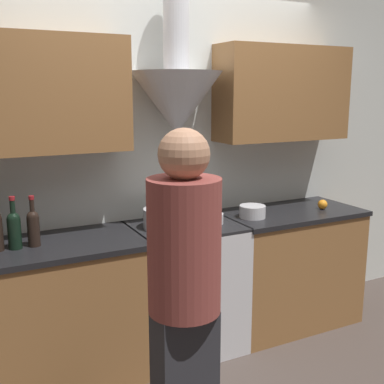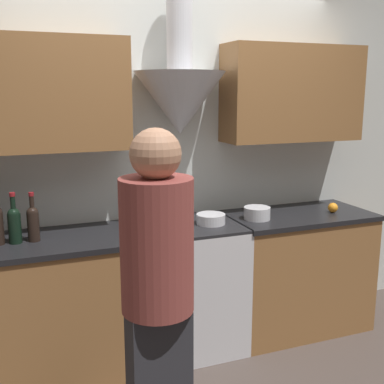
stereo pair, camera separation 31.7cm
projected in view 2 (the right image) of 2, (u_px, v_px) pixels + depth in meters
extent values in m
plane|color=#423833|center=(204.00, 370.00, 3.20)|extent=(12.00, 12.00, 0.00)
cube|color=silver|center=(171.00, 163.00, 3.53)|extent=(8.40, 0.06, 2.60)
cone|color=silver|center=(180.00, 103.00, 3.26)|extent=(0.62, 0.62, 0.42)
cylinder|color=silver|center=(179.00, 24.00, 3.16)|extent=(0.17, 0.17, 0.60)
cube|color=brown|center=(22.00, 94.00, 2.91)|extent=(1.29, 0.32, 0.70)
cube|color=brown|center=(292.00, 94.00, 3.58)|extent=(1.07, 0.32, 0.70)
cube|color=brown|center=(39.00, 312.00, 3.05)|extent=(1.29, 0.60, 0.88)
cube|color=black|center=(34.00, 243.00, 2.96)|extent=(1.31, 0.62, 0.03)
cube|color=brown|center=(295.00, 272.00, 3.73)|extent=(1.07, 0.60, 0.88)
cube|color=black|center=(298.00, 215.00, 3.63)|extent=(1.09, 0.62, 0.03)
cube|color=silver|center=(187.00, 288.00, 3.41)|extent=(0.73, 0.60, 0.90)
cube|color=black|center=(203.00, 310.00, 3.15)|extent=(0.51, 0.01, 0.40)
cube|color=black|center=(187.00, 226.00, 3.31)|extent=(0.73, 0.60, 0.02)
cube|color=silver|center=(174.00, 225.00, 3.57)|extent=(0.73, 0.06, 0.10)
cylinder|color=black|center=(15.00, 229.00, 2.90)|extent=(0.08, 0.08, 0.18)
sphere|color=black|center=(14.00, 214.00, 2.88)|extent=(0.07, 0.07, 0.07)
cylinder|color=black|center=(13.00, 204.00, 2.86)|extent=(0.03, 0.03, 0.09)
cylinder|color=maroon|center=(12.00, 194.00, 2.85)|extent=(0.03, 0.03, 0.02)
cylinder|color=black|center=(33.00, 227.00, 2.93)|extent=(0.07, 0.07, 0.18)
sphere|color=black|center=(32.00, 212.00, 2.92)|extent=(0.07, 0.07, 0.07)
cylinder|color=black|center=(32.00, 203.00, 2.90)|extent=(0.03, 0.03, 0.09)
cylinder|color=maroon|center=(31.00, 194.00, 2.89)|extent=(0.03, 0.03, 0.02)
cylinder|color=silver|center=(164.00, 217.00, 3.24)|extent=(0.27, 0.27, 0.13)
cylinder|color=silver|center=(211.00, 219.00, 3.33)|extent=(0.20, 0.20, 0.07)
sphere|color=orange|center=(333.00, 208.00, 3.64)|extent=(0.07, 0.07, 0.07)
cylinder|color=silver|center=(257.00, 213.00, 3.45)|extent=(0.19, 0.19, 0.09)
cylinder|color=brown|center=(157.00, 246.00, 2.05)|extent=(0.32, 0.32, 0.59)
sphere|color=#AD7A5B|center=(155.00, 154.00, 1.97)|extent=(0.22, 0.22, 0.22)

